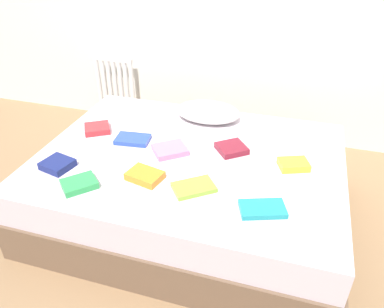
{
  "coord_description": "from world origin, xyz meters",
  "views": [
    {
      "loc": [
        0.61,
        -1.98,
        1.83
      ],
      "look_at": [
        0.0,
        0.05,
        0.48
      ],
      "focal_mm": 35.06,
      "sensor_mm": 36.0,
      "label": 1
    }
  ],
  "objects": [
    {
      "name": "textbook_teal",
      "position": [
        0.53,
        -0.41,
        0.52
      ],
      "size": [
        0.28,
        0.22,
        0.03
      ],
      "primitive_type": "cube",
      "rotation": [
        0.0,
        0.0,
        0.35
      ],
      "color": "teal",
      "rests_on": "bed"
    },
    {
      "name": "pillow",
      "position": [
        -0.02,
        0.54,
        0.56
      ],
      "size": [
        0.49,
        0.33,
        0.13
      ],
      "primitive_type": "ellipsoid",
      "color": "white",
      "rests_on": "bed"
    },
    {
      "name": "radiator",
      "position": [
        -1.16,
        1.2,
        0.4
      ],
      "size": [
        0.41,
        0.04,
        0.54
      ],
      "color": "white",
      "rests_on": "ground"
    },
    {
      "name": "textbook_lime",
      "position": [
        0.13,
        -0.34,
        0.51
      ],
      "size": [
        0.28,
        0.26,
        0.03
      ],
      "primitive_type": "cube",
      "rotation": [
        0.0,
        0.0,
        0.65
      ],
      "color": "#8CC638",
      "rests_on": "bed"
    },
    {
      "name": "textbook_green",
      "position": [
        -0.51,
        -0.51,
        0.52
      ],
      "size": [
        0.24,
        0.24,
        0.04
      ],
      "primitive_type": "cube",
      "rotation": [
        0.0,
        0.0,
        0.81
      ],
      "color": "green",
      "rests_on": "bed"
    },
    {
      "name": "textbook_blue",
      "position": [
        -0.43,
        0.06,
        0.52
      ],
      "size": [
        0.25,
        0.18,
        0.03
      ],
      "primitive_type": "cube",
      "rotation": [
        0.0,
        0.0,
        0.11
      ],
      "color": "#2847B7",
      "rests_on": "bed"
    },
    {
      "name": "textbook_orange",
      "position": [
        -0.18,
        -0.33,
        0.52
      ],
      "size": [
        0.23,
        0.19,
        0.04
      ],
      "primitive_type": "cube",
      "rotation": [
        0.0,
        0.0,
        -0.23
      ],
      "color": "orange",
      "rests_on": "bed"
    },
    {
      "name": "ground_plane",
      "position": [
        0.0,
        0.0,
        0.0
      ],
      "size": [
        8.0,
        8.0,
        0.0
      ],
      "primitive_type": "plane",
      "color": "#93704C"
    },
    {
      "name": "bed",
      "position": [
        0.0,
        0.0,
        0.25
      ],
      "size": [
        2.0,
        1.5,
        0.5
      ],
      "color": "brown",
      "rests_on": "ground"
    },
    {
      "name": "textbook_red",
      "position": [
        -0.74,
        0.12,
        0.52
      ],
      "size": [
        0.23,
        0.23,
        0.04
      ],
      "primitive_type": "cube",
      "rotation": [
        0.0,
        0.0,
        0.56
      ],
      "color": "red",
      "rests_on": "bed"
    },
    {
      "name": "textbook_navy",
      "position": [
        -0.75,
        -0.37,
        0.52
      ],
      "size": [
        0.21,
        0.2,
        0.05
      ],
      "primitive_type": "cube",
      "rotation": [
        0.0,
        0.0,
        -0.23
      ],
      "color": "navy",
      "rests_on": "bed"
    },
    {
      "name": "textbook_pink",
      "position": [
        -0.14,
        -0.0,
        0.52
      ],
      "size": [
        0.28,
        0.27,
        0.04
      ],
      "primitive_type": "cube",
      "rotation": [
        0.0,
        0.0,
        0.67
      ],
      "color": "pink",
      "rests_on": "bed"
    },
    {
      "name": "textbook_maroon",
      "position": [
        0.25,
        0.13,
        0.52
      ],
      "size": [
        0.25,
        0.25,
        0.04
      ],
      "primitive_type": "cube",
      "rotation": [
        0.0,
        0.0,
        -0.91
      ],
      "color": "maroon",
      "rests_on": "bed"
    },
    {
      "name": "textbook_yellow",
      "position": [
        0.66,
        0.05,
        0.52
      ],
      "size": [
        0.21,
        0.19,
        0.04
      ],
      "primitive_type": "cube",
      "rotation": [
        0.0,
        0.0,
        0.38
      ],
      "color": "yellow",
      "rests_on": "bed"
    }
  ]
}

